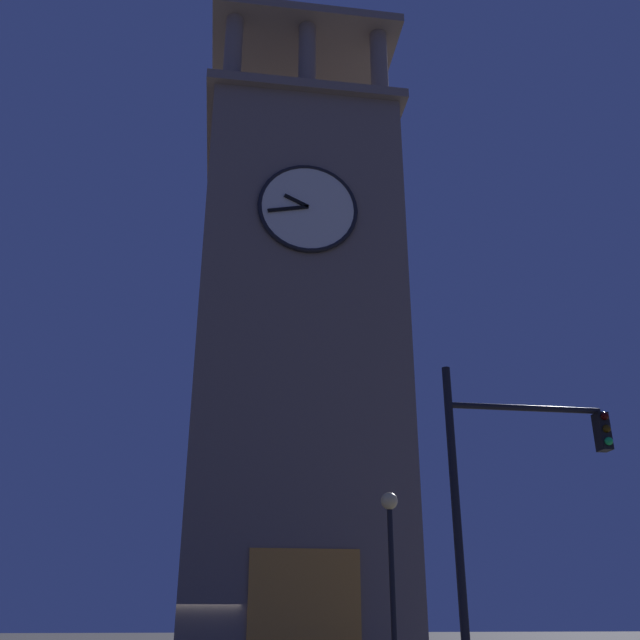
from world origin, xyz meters
name	(u,v)px	position (x,y,z in m)	size (l,w,h in m)	color
clocktower	(294,365)	(-3.02, -2.75, 10.92)	(7.69, 8.27, 27.72)	#75665B
traffic_signal_mid	(504,495)	(-5.72, 9.49, 4.27)	(3.31, 0.41, 6.73)	black
street_lamp	(391,556)	(-4.84, 4.04, 3.60)	(0.44, 0.44, 5.17)	black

